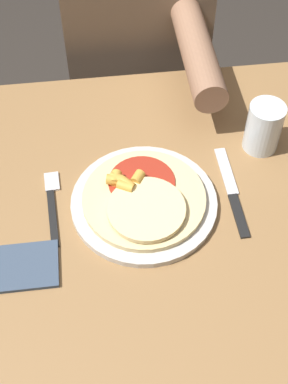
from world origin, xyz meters
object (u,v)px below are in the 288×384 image
fork (52,203)px  drinking_glass (264,127)px  pizza (143,199)px  person_diner (137,54)px  dining_table (160,251)px  plate (144,203)px  knife (232,192)px

fork → drinking_glass: bearing=12.9°
pizza → person_diner: size_ratio=0.20×
fork → person_diner: size_ratio=0.15×
dining_table → pizza: pizza is taller
plate → person_diner: size_ratio=0.24×
dining_table → plate: (-0.03, 0.03, 0.12)m
dining_table → person_diner: person_diner is taller
dining_table → plate: bearing=130.0°
dining_table → pizza: 0.15m
plate → person_diner: (0.05, 0.56, -0.09)m
plate → fork: bearing=171.8°
knife → person_diner: 0.58m
knife → person_diner: (-0.12, 0.56, -0.09)m
fork → drinking_glass: 0.44m
fork → drinking_glass: (0.43, 0.10, 0.05)m
dining_table → pizza: bearing=135.8°
plate → drinking_glass: bearing=25.7°
dining_table → fork: bearing=163.6°
dining_table → person_diner: size_ratio=1.03×
plate → pizza: (-0.00, -0.00, 0.02)m
pizza → drinking_glass: size_ratio=2.18×
plate → dining_table: bearing=-50.0°
person_diner → pizza: bearing=-95.3°
fork → knife: same height
plate → drinking_glass: size_ratio=2.60×
fork → person_diner: 0.59m
pizza → knife: (0.18, 0.01, -0.02)m
dining_table → knife: 0.19m
fork → person_diner: (0.22, 0.54, -0.09)m
knife → fork: bearing=177.1°
dining_table → person_diner: 0.60m
pizza → drinking_glass: (0.26, 0.13, 0.03)m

